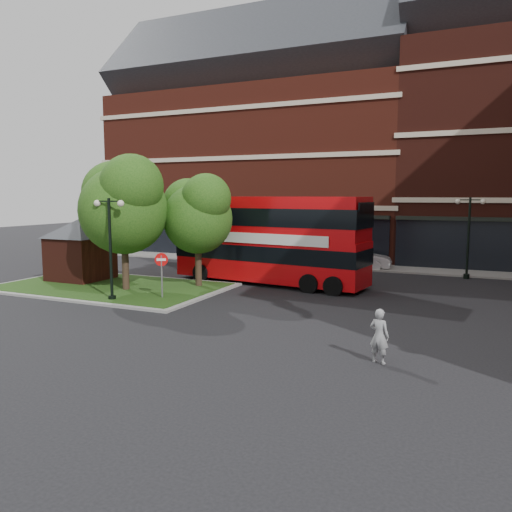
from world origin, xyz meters
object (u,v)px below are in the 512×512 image
at_px(bus, 268,234).
at_px(car_white, 359,258).
at_px(woman, 379,336).
at_px(car_silver, 248,253).

relative_size(bus, car_white, 2.71).
relative_size(woman, car_silver, 0.41).
bearing_deg(car_silver, woman, -141.98).
distance_m(woman, car_silver, 23.72).
distance_m(woman, car_white, 20.11).
height_order(bus, woman, bus).
bearing_deg(car_white, bus, 151.34).
bearing_deg(bus, woman, -46.00).
xyz_separation_m(bus, woman, (8.48, -11.47, -2.05)).
bearing_deg(bus, car_silver, 129.53).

